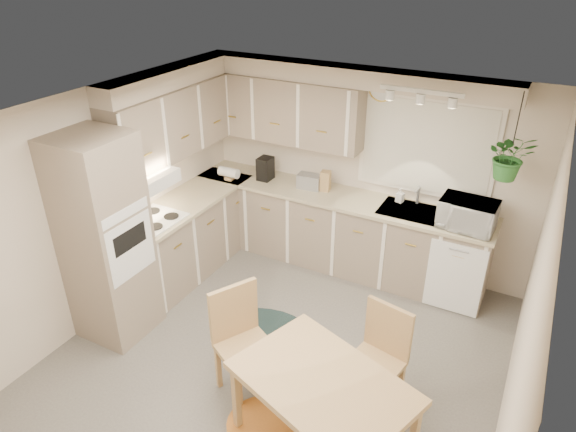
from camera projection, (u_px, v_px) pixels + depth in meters
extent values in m
plane|color=slate|center=(279.00, 357.00, 4.99)|extent=(4.20, 4.20, 0.00)
plane|color=white|center=(276.00, 117.00, 3.86)|extent=(4.20, 4.20, 0.00)
cube|color=beige|center=(363.00, 169.00, 6.07)|extent=(4.00, 0.04, 2.40)
cube|color=beige|center=(107.00, 203.00, 5.26)|extent=(0.04, 4.20, 2.40)
cube|color=beige|center=(526.00, 323.00, 3.60)|extent=(0.04, 4.20, 2.40)
cube|color=gray|center=(190.00, 236.00, 6.17)|extent=(0.60, 1.85, 0.90)
cube|color=gray|center=(335.00, 231.00, 6.27)|extent=(3.60, 0.60, 0.90)
cube|color=#C0B18C|center=(187.00, 201.00, 5.94)|extent=(0.64, 1.89, 0.04)
cube|color=#C0B18C|center=(337.00, 197.00, 6.04)|extent=(3.64, 0.64, 0.04)
cube|color=gray|center=(106.00, 240.00, 4.90)|extent=(0.65, 0.65, 2.10)
cube|color=white|center=(131.00, 248.00, 4.77)|extent=(0.02, 0.56, 0.58)
cube|color=gray|center=(177.00, 120.00, 5.67)|extent=(0.35, 2.00, 0.75)
cube|color=gray|center=(282.00, 109.00, 6.05)|extent=(2.00, 0.35, 0.75)
cube|color=beige|center=(170.00, 77.00, 5.46)|extent=(0.30, 2.00, 0.20)
cube|color=beige|center=(348.00, 75.00, 5.52)|extent=(3.60, 0.30, 0.20)
cube|color=white|center=(154.00, 220.00, 5.48)|extent=(0.52, 0.58, 0.02)
cube|color=white|center=(147.00, 181.00, 5.27)|extent=(0.40, 0.60, 0.14)
cube|color=white|center=(426.00, 147.00, 5.56)|extent=(1.40, 0.02, 1.00)
cube|color=silver|center=(426.00, 147.00, 5.57)|extent=(1.50, 0.02, 1.10)
cube|color=#95989C|center=(412.00, 214.00, 5.68)|extent=(0.70, 0.48, 0.10)
cube|color=white|center=(454.00, 279.00, 5.42)|extent=(0.58, 0.02, 0.83)
cube|color=white|center=(421.00, 91.00, 4.82)|extent=(0.80, 0.04, 0.04)
cylinder|color=gold|center=(382.00, 88.00, 5.52)|extent=(0.30, 0.03, 0.30)
cube|color=#AA7955|center=(321.00, 419.00, 3.85)|extent=(1.47, 1.22, 0.80)
cube|color=#AA7955|center=(247.00, 347.00, 4.38)|extent=(0.64, 0.64, 1.01)
cube|color=#AA7955|center=(374.00, 363.00, 4.26)|extent=(0.53, 0.53, 0.95)
ellipsoid|color=black|center=(261.00, 333.00, 5.29)|extent=(1.23, 1.04, 0.01)
cylinder|color=#AB6122|center=(262.00, 429.00, 4.17)|extent=(0.59, 0.59, 0.13)
imported|color=white|center=(468.00, 211.00, 5.25)|extent=(0.57, 0.34, 0.38)
imported|color=white|center=(400.00, 199.00, 5.84)|extent=(0.11, 0.18, 0.08)
imported|color=#2B6D2C|center=(509.00, 161.00, 4.85)|extent=(0.53, 0.57, 0.36)
cube|color=black|center=(265.00, 169.00, 6.37)|extent=(0.16, 0.20, 0.29)
cube|color=#95989C|center=(310.00, 181.00, 6.16)|extent=(0.30, 0.19, 0.17)
cube|color=#AA7955|center=(325.00, 181.00, 6.09)|extent=(0.13, 0.13, 0.24)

